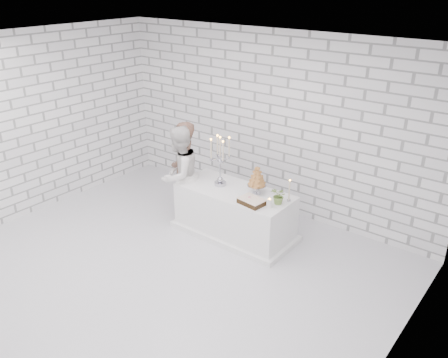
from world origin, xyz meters
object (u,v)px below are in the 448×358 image
bride (180,175)px  candelabra (220,161)px  cake_table (235,212)px  croquembouche (257,180)px  groom (184,171)px

bride → candelabra: size_ratio=2.02×
cake_table → croquembouche: bearing=19.7°
groom → candelabra: size_ratio=2.05×
groom → croquembouche: groom is taller
bride → cake_table: bearing=96.0°
groom → bride: size_ratio=1.02×
cake_table → candelabra: candelabra is taller
groom → bride: bearing=-11.1°
cake_table → bride: size_ratio=1.11×
cake_table → croquembouche: size_ratio=4.06×
bride → groom: bearing=-167.0°
croquembouche → bride: bearing=-166.6°
cake_table → candelabra: (-0.29, 0.01, 0.77)m
groom → bride: (0.05, -0.15, -0.01)m
cake_table → candelabra: size_ratio=2.25×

